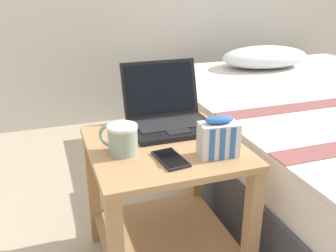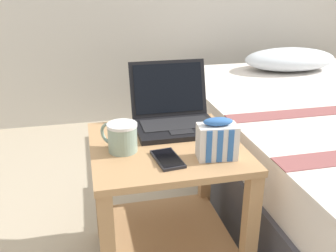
% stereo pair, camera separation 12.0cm
% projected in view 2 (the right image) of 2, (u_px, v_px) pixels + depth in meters
% --- Properties ---
extents(bedside_table, '(0.50, 0.51, 0.50)m').
position_uv_depth(bedside_table, '(166.00, 191.00, 1.34)').
color(bedside_table, tan).
rests_on(bedside_table, ground_plane).
extents(laptop, '(0.30, 0.29, 0.23)m').
position_uv_depth(laptop, '(174.00, 114.00, 1.41)').
color(laptop, black).
rests_on(laptop, bedside_table).
extents(mug_front_left, '(0.12, 0.11, 0.09)m').
position_uv_depth(mug_front_left, '(122.00, 136.00, 1.20)').
color(mug_front_left, '#8CA593').
rests_on(mug_front_left, bedside_table).
extents(snack_bag, '(0.13, 0.08, 0.13)m').
position_uv_depth(snack_bag, '(217.00, 140.00, 1.15)').
color(snack_bag, silver).
rests_on(snack_bag, bedside_table).
extents(cell_phone, '(0.09, 0.14, 0.01)m').
position_uv_depth(cell_phone, '(167.00, 159.00, 1.15)').
color(cell_phone, black).
rests_on(cell_phone, bedside_table).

